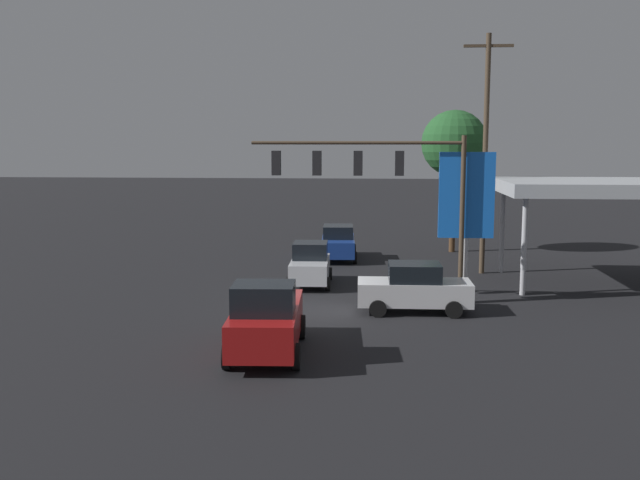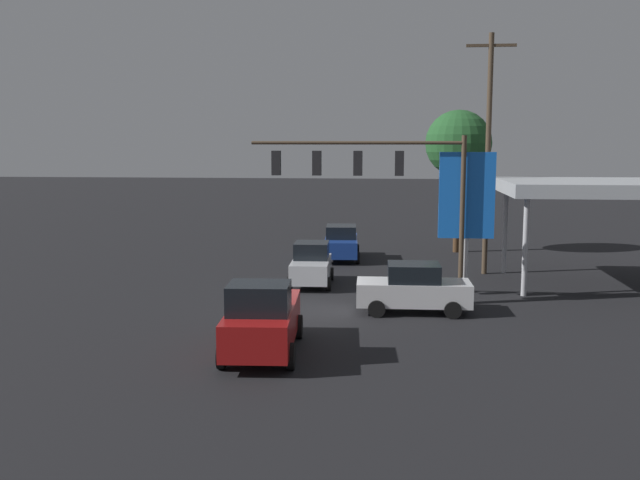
% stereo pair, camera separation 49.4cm
% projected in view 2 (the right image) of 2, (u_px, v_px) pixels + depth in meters
% --- Properties ---
extents(ground_plane, '(200.00, 200.00, 0.00)m').
position_uv_depth(ground_plane, '(315.00, 310.00, 28.14)').
color(ground_plane, black).
extents(traffic_signal_assembly, '(8.67, 0.43, 6.87)m').
position_uv_depth(traffic_signal_assembly, '(376.00, 176.00, 28.81)').
color(traffic_signal_assembly, '#473828').
rests_on(traffic_signal_assembly, ground).
extents(utility_pole, '(2.40, 0.26, 11.82)m').
position_uv_depth(utility_pole, '(488.00, 150.00, 35.08)').
color(utility_pole, '#473828').
rests_on(utility_pole, ground).
extents(gas_station_canopy, '(9.03, 6.68, 4.84)m').
position_uv_depth(gas_station_canopy, '(604.00, 189.00, 32.52)').
color(gas_station_canopy, '#B2B7BC').
rests_on(gas_station_canopy, ground).
extents(price_sign, '(2.24, 0.27, 6.20)m').
position_uv_depth(price_sign, '(467.00, 201.00, 28.85)').
color(price_sign, '#B7B7BC').
rests_on(price_sign, ground).
extents(sedan_waiting, '(4.44, 2.14, 1.93)m').
position_uv_depth(sedan_waiting, '(413.00, 288.00, 27.69)').
color(sedan_waiting, silver).
rests_on(sedan_waiting, ground).
extents(pickup_parked, '(2.49, 5.30, 2.40)m').
position_uv_depth(pickup_parked, '(262.00, 319.00, 22.24)').
color(pickup_parked, maroon).
rests_on(pickup_parked, ground).
extents(sedan_far, '(2.23, 4.48, 1.93)m').
position_uv_depth(sedan_far, '(341.00, 243.00, 40.15)').
color(sedan_far, navy).
rests_on(sedan_far, ground).
extents(hatchback_crossing, '(2.06, 3.85, 1.97)m').
position_uv_depth(hatchback_crossing, '(311.00, 265.00, 33.02)').
color(hatchback_crossing, silver).
rests_on(hatchback_crossing, ground).
extents(street_tree, '(3.91, 3.91, 8.47)m').
position_uv_depth(street_tree, '(459.00, 144.00, 42.04)').
color(street_tree, '#4C331E').
rests_on(street_tree, ground).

